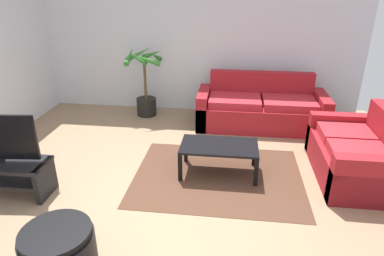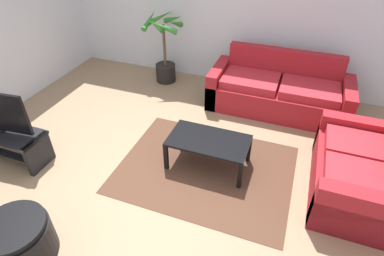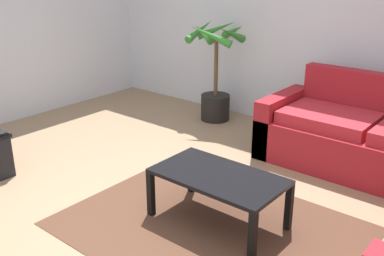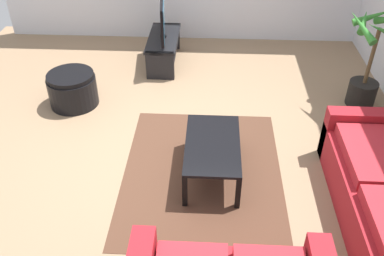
{
  "view_description": "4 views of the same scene",
  "coord_description": "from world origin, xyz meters",
  "views": [
    {
      "loc": [
        0.65,
        -3.38,
        2.4
      ],
      "look_at": [
        0.15,
        0.63,
        0.62
      ],
      "focal_mm": 31.59,
      "sensor_mm": 36.0,
      "label": 1
    },
    {
      "loc": [
        1.38,
        -2.36,
        2.85
      ],
      "look_at": [
        0.36,
        0.4,
        0.68
      ],
      "focal_mm": 29.28,
      "sensor_mm": 36.0,
      "label": 2
    },
    {
      "loc": [
        2.31,
        -1.93,
        1.95
      ],
      "look_at": [
        0.14,
        0.71,
        0.67
      ],
      "focal_mm": 41.95,
      "sensor_mm": 36.0,
      "label": 3
    },
    {
      "loc": [
        3.89,
        0.55,
        3.09
      ],
      "look_at": [
        0.56,
        0.37,
        0.63
      ],
      "focal_mm": 39.16,
      "sensor_mm": 36.0,
      "label": 4
    }
  ],
  "objects": [
    {
      "name": "ground_plane",
      "position": [
        0.0,
        0.0,
        0.0
      ],
      "size": [
        6.6,
        6.6,
        0.0
      ],
      "primitive_type": "plane",
      "color": "#937556"
    },
    {
      "name": "wall_back",
      "position": [
        0.0,
        3.0,
        1.35
      ],
      "size": [
        6.0,
        0.06,
        2.7
      ],
      "primitive_type": "cube",
      "color": "silver",
      "rests_on": "ground"
    },
    {
      "name": "couch_main",
      "position": [
        1.16,
        2.28,
        0.3
      ],
      "size": [
        2.2,
        0.9,
        0.9
      ],
      "color": "maroon",
      "rests_on": "ground"
    },
    {
      "name": "coffee_table",
      "position": [
        0.51,
        0.58,
        0.36
      ],
      "size": [
        1.01,
        0.57,
        0.42
      ],
      "color": "black",
      "rests_on": "ground"
    },
    {
      "name": "area_rug",
      "position": [
        0.51,
        0.48,
        0.0
      ],
      "size": [
        2.2,
        1.7,
        0.01
      ],
      "primitive_type": "cube",
      "color": "#513323",
      "rests_on": "ground"
    },
    {
      "name": "potted_palm",
      "position": [
        -0.98,
        2.55,
        0.54
      ],
      "size": [
        0.74,
        0.78,
        1.27
      ],
      "color": "black",
      "rests_on": "ground"
    }
  ]
}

